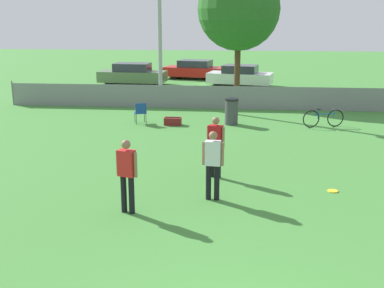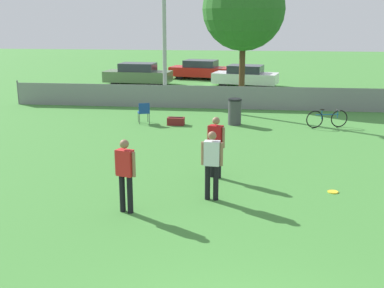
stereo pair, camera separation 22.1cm
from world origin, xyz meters
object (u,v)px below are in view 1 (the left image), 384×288
Objects in this scene: frisbee_disc at (333,191)px; folding_chair_sideline at (141,111)px; player_receiver_white at (213,161)px; trash_bin at (231,111)px; tree_near_pole at (239,9)px; player_thrower_red at (127,172)px; player_defender_red at (215,143)px; parked_car_red at (195,70)px; gear_bag_sideline at (173,121)px; parked_car_white at (240,76)px; bicycle_sideline at (323,118)px; light_pole at (159,1)px; parked_car_olive at (132,74)px.

folding_chair_sideline reaches higher than frisbee_disc.
player_receiver_white is 8.53m from trash_bin.
tree_near_pole reaches higher than player_thrower_red.
player_defender_red is 21.94m from parked_car_red.
player_defender_red is at bearing -92.33° from trash_bin.
gear_bag_sideline is at bearing 108.79° from player_receiver_white.
player_defender_red is 18.43m from parked_car_white.
folding_chair_sideline is 15.20m from parked_car_red.
player_receiver_white is 8.46m from gear_bag_sideline.
tree_near_pole is 10.04× the size of gear_bag_sideline.
bicycle_sideline is (3.55, -7.07, -4.33)m from tree_near_pole.
gear_bag_sideline is (-6.06, -0.25, -0.21)m from bicycle_sideline.
light_pole is 1.93× the size of parked_car_olive.
bicycle_sideline is at bearing -63.32° from tree_near_pole.
player_receiver_white reaches higher than frisbee_disc.
parked_car_red is at bearing 46.05° from parked_car_olive.
parked_car_red reaches higher than frisbee_disc.
tree_near_pole reaches higher than bicycle_sideline.
tree_near_pole is at bearing 109.59° from player_defender_red.
player_defender_red is 0.37× the size of parked_car_red.
parked_car_red reaches higher than gear_bag_sideline.
gear_bag_sideline is (1.33, -5.04, -4.87)m from light_pole.
bicycle_sideline is 6.07m from gear_bag_sideline.
parked_car_olive is 5.10m from parked_car_red.
player_receiver_white is at bearing -72.86° from parked_car_red.
frisbee_disc is 23.31m from parked_car_red.
player_thrower_red reaches higher than trash_bin.
tree_near_pole is 9.16m from parked_car_olive.
parked_car_red reaches higher than folding_chair_sideline.
player_thrower_red is 1.94× the size of folding_chair_sideline.
folding_chair_sideline is (-6.50, 7.41, 0.50)m from frisbee_disc.
folding_chair_sideline is at bearing -97.34° from parked_car_white.
tree_near_pole is at bearing 99.88° from player_thrower_red.
player_receiver_white is at bearing -163.94° from frisbee_disc.
frisbee_disc is 0.39× the size of gear_bag_sideline.
player_receiver_white is 20.11m from parked_car_white.
parked_car_red reaches higher than trash_bin.
player_defender_red is at bearing -80.32° from parked_car_white.
light_pole is 1.88× the size of parked_car_red.
player_receiver_white is at bearing -67.64° from player_defender_red.
folding_chair_sideline is 1.41m from gear_bag_sideline.
player_defender_red is at bearing -66.85° from parked_car_olive.
player_thrower_red is (1.62, -14.19, -4.05)m from light_pole.
parked_car_olive is (-9.49, 19.16, 0.65)m from frisbee_disc.
player_defender_red is 7.46m from folding_chair_sideline.
trash_bin is 0.24× the size of parked_car_red.
parked_car_red is (-3.08, 7.99, -4.04)m from tree_near_pole.
player_thrower_red is at bearing -83.47° from light_pole.
parked_car_white is at bearing 101.18° from player_thrower_red.
parked_car_olive is (-3.02, 6.83, -4.35)m from light_pole.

